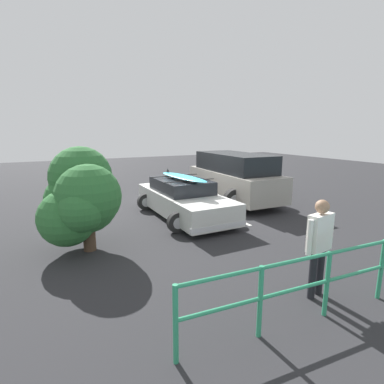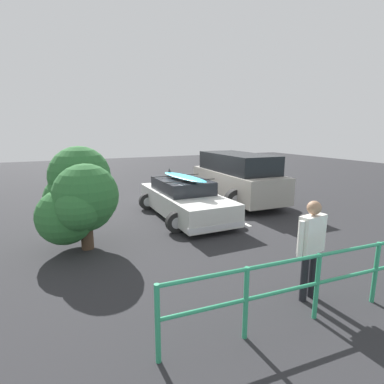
% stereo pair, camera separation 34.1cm
% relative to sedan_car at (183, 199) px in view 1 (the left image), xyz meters
% --- Properties ---
extents(ground_plane, '(44.00, 44.00, 0.02)m').
position_rel_sedan_car_xyz_m(ground_plane, '(-0.38, -0.41, -0.61)').
color(ground_plane, '#28282B').
rests_on(ground_plane, ground).
extents(parking_stripe, '(0.12, 3.66, 0.00)m').
position_rel_sedan_car_xyz_m(parking_stripe, '(-1.38, 0.04, -0.60)').
color(parking_stripe, silver).
rests_on(parking_stripe, ground).
extents(sedan_car, '(2.36, 4.52, 1.53)m').
position_rel_sedan_car_xyz_m(sedan_car, '(0.00, 0.00, 0.00)').
color(sedan_car, silver).
rests_on(sedan_car, ground).
extents(suv_car, '(2.74, 4.90, 1.95)m').
position_rel_sedan_car_xyz_m(suv_car, '(-2.76, -1.06, 0.40)').
color(suv_car, '#9E998E').
rests_on(suv_car, ground).
extents(person_bystander, '(0.67, 0.27, 1.73)m').
position_rel_sedan_car_xyz_m(person_bystander, '(0.08, 5.54, 0.44)').
color(person_bystander, black).
rests_on(person_bystander, ground).
extents(railing_fence, '(7.50, 0.54, 1.07)m').
position_rel_sedan_car_xyz_m(railing_fence, '(-0.85, 6.09, 0.08)').
color(railing_fence, '#2D9366').
rests_on(railing_fence, ground).
extents(bush_near_left, '(1.91, 2.34, 2.47)m').
position_rel_sedan_car_xyz_m(bush_near_left, '(3.38, 1.44, 0.68)').
color(bush_near_left, '#4C3828').
rests_on(bush_near_left, ground).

